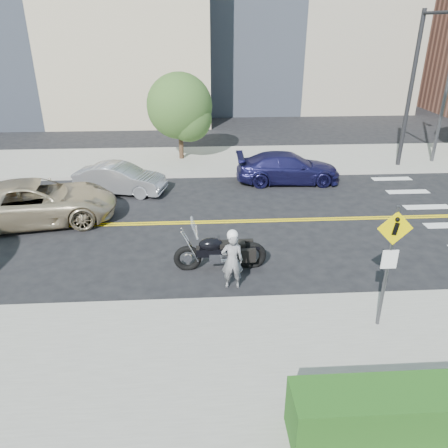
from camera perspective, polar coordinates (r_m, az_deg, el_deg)
name	(u,v)px	position (r m, az deg, el deg)	size (l,w,h in m)	color
ground_plane	(198,222)	(15.85, -3.46, 0.21)	(120.00, 120.00, 0.00)	black
sidewalk_near	(200,370)	(9.51, -3.21, -18.56)	(60.00, 5.00, 0.15)	#9E9B91
sidewalk_far	(197,161)	(22.86, -3.57, 8.25)	(60.00, 5.00, 0.15)	#9E9B91
traffic_light	(424,71)	(21.94, 24.66, 17.73)	(0.28, 4.50, 7.00)	black
pedestrian_sign	(390,257)	(10.20, 20.82, -3.99)	(0.78, 0.08, 3.00)	#4C4C51
motorcyclist	(232,259)	(11.66, 1.09, -4.63)	(0.60, 0.40, 1.73)	silver
motorcycle	(221,244)	(12.59, -0.45, -2.62)	(2.61, 0.79, 1.59)	black
suv	(36,202)	(16.94, -23.32, 2.64)	(2.56, 5.56, 1.54)	tan
parked_car_silver	(120,179)	(18.92, -13.42, 5.77)	(1.32, 3.79, 1.25)	#9FA0A6
parked_car_blue	(288,168)	(19.91, 8.34, 7.28)	(1.87, 4.61, 1.34)	#1B1A4F
tree_far_a	(179,106)	(22.52, -5.84, 15.08)	(3.25, 3.25, 4.44)	#382619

